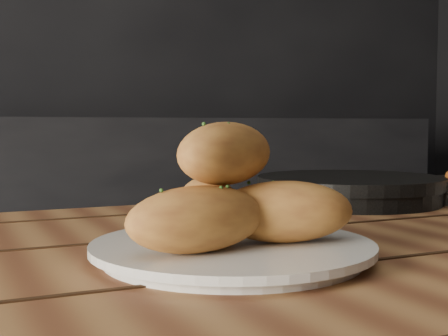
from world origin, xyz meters
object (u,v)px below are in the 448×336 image
at_px(table, 354,331).
at_px(skillet, 350,189).
at_px(plate, 233,250).
at_px(bread_rolls, 229,197).

height_order(table, skillet, skillet).
bearing_deg(table, skillet, 54.66).
xyz_separation_m(table, skillet, (0.20, 0.29, 0.13)).
distance_m(plate, bread_rolls, 0.05).
height_order(plate, bread_rolls, bread_rolls).
height_order(table, bread_rolls, bread_rolls).
distance_m(bread_rolls, skillet, 0.51).
bearing_deg(table, bread_rolls, -167.17).
xyz_separation_m(plate, skillet, (0.38, 0.33, 0.01)).
bearing_deg(skillet, bread_rolls, -139.57).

